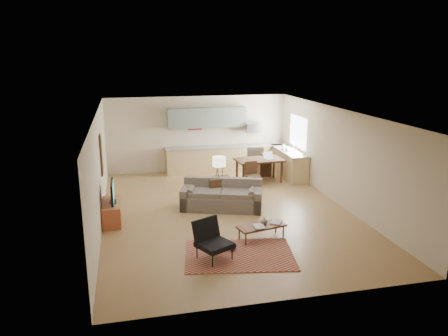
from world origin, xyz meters
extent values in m
plane|color=olive|center=(0.00, 0.00, 0.00)|extent=(9.00, 9.00, 0.00)
plane|color=white|center=(0.00, 0.00, 2.70)|extent=(9.00, 9.00, 0.00)
plane|color=#C0B299|center=(0.00, 4.50, 1.35)|extent=(6.50, 0.00, 6.50)
plane|color=#C0B299|center=(0.00, -4.50, 1.35)|extent=(6.50, 0.00, 6.50)
plane|color=#C0B299|center=(-3.25, 0.00, 1.35)|extent=(0.00, 9.00, 9.00)
plane|color=#C0B299|center=(3.25, 0.00, 1.35)|extent=(0.00, 9.00, 9.00)
cube|color=#A5A8AD|center=(2.00, 4.18, 0.45)|extent=(0.62, 0.62, 0.90)
cube|color=#A5A8AD|center=(2.00, 4.20, 1.55)|extent=(0.62, 0.40, 0.35)
cube|color=slate|center=(0.30, 4.33, 1.95)|extent=(2.80, 0.34, 0.70)
cube|color=white|center=(3.23, 3.00, 1.55)|extent=(0.02, 1.40, 1.05)
cube|color=maroon|center=(-0.34, -2.63, 0.01)|extent=(2.53, 1.95, 0.02)
imported|color=maroon|center=(0.17, -2.02, 0.35)|extent=(0.27, 0.34, 0.03)
imported|color=navy|center=(0.67, -1.77, 0.35)|extent=(0.54, 0.54, 0.02)
imported|color=black|center=(0.46, -1.86, 0.42)|extent=(0.20, 0.20, 0.17)
imported|color=beige|center=(2.83, 3.26, 1.02)|extent=(0.12, 0.12, 0.19)
camera|label=1|loc=(-2.56, -10.86, 4.18)|focal=35.00mm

